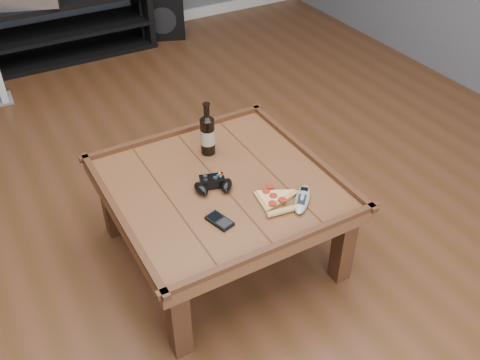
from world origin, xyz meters
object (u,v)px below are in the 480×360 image
game_controller (213,184)px  game_console (1,86)px  remote_control (302,199)px  beer_bottle (208,134)px  coffee_table (220,193)px  subwoofer (162,13)px  pizza_slice (275,199)px  smartphone (220,221)px  media_console (67,27)px

game_controller → game_console: bearing=122.4°
game_controller → remote_control: 0.41m
beer_bottle → game_console: (-0.73, 1.96, -0.45)m
game_controller → beer_bottle: bearing=84.5°
coffee_table → remote_control: remote_control is taller
remote_control → game_controller: bearing=-179.0°
remote_control → subwoofer: bearing=122.4°
pizza_slice → smartphone: 0.28m
beer_bottle → game_controller: 0.30m
game_controller → remote_control: bearing=-25.8°
smartphone → game_console: bearing=86.4°
coffee_table → remote_control: size_ratio=5.36×
media_console → subwoofer: media_console is taller
beer_bottle → remote_control: size_ratio=1.44×
coffee_table → pizza_slice: bearing=-57.2°
coffee_table → smartphone: bearing=-118.3°
coffee_table → game_console: size_ratio=4.19×
coffee_table → subwoofer: (0.87, 2.80, -0.20)m
pizza_slice → smartphone: bearing=-171.7°
smartphone → remote_control: size_ratio=0.69×
smartphone → media_console: bearing=71.6°
media_console → beer_bottle: beer_bottle is taller
beer_bottle → subwoofer: 2.70m
game_console → game_controller: bearing=-71.8°
beer_bottle → game_controller: beer_bottle is taller
game_controller → subwoofer: game_controller is taller
smartphone → remote_control: (0.38, -0.06, 0.01)m
smartphone → remote_control: bearing=-25.1°
game_controller → coffee_table: bearing=40.1°
pizza_slice → subwoofer: pizza_slice is taller
smartphone → game_console: 2.53m
coffee_table → media_console: bearing=90.0°
media_console → beer_bottle: size_ratio=5.05×
coffee_table → pizza_slice: (0.15, -0.23, 0.07)m
coffee_table → game_console: coffee_table is taller
remote_control → subwoofer: 3.16m
pizza_slice → remote_control: 0.12m
media_console → smartphone: bearing=-92.4°
beer_bottle → smartphone: 0.53m
pizza_slice → game_console: size_ratio=1.21×
media_console → subwoofer: bearing=3.1°
subwoofer → smartphone: bearing=-86.9°
pizza_slice → smartphone: size_ratio=2.23×
beer_bottle → subwoofer: beer_bottle is taller
media_console → remote_control: media_console is taller
subwoofer → pizza_slice: bearing=-82.1°
coffee_table → game_console: (-0.67, 2.21, -0.28)m
media_console → smartphone: size_ratio=10.56×
smartphone → game_console: smartphone is taller
subwoofer → game_console: subwoofer is taller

